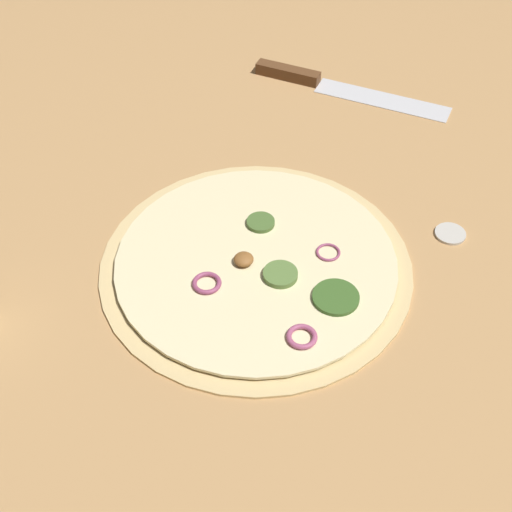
% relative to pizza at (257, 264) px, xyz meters
% --- Properties ---
extents(ground_plane, '(3.00, 3.00, 0.00)m').
position_rel_pizza_xyz_m(ground_plane, '(0.00, -0.00, -0.01)').
color(ground_plane, tan).
extents(pizza, '(0.36, 0.36, 0.02)m').
position_rel_pizza_xyz_m(pizza, '(0.00, 0.00, 0.00)').
color(pizza, '#D6B77A').
rests_on(pizza, ground_plane).
extents(knife, '(0.30, 0.09, 0.02)m').
position_rel_pizza_xyz_m(knife, '(-0.02, -0.39, 0.00)').
color(knife, silver).
rests_on(knife, ground_plane).
extents(loose_cap, '(0.04, 0.04, 0.01)m').
position_rel_pizza_xyz_m(loose_cap, '(-0.22, -0.10, -0.00)').
color(loose_cap, beige).
rests_on(loose_cap, ground_plane).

